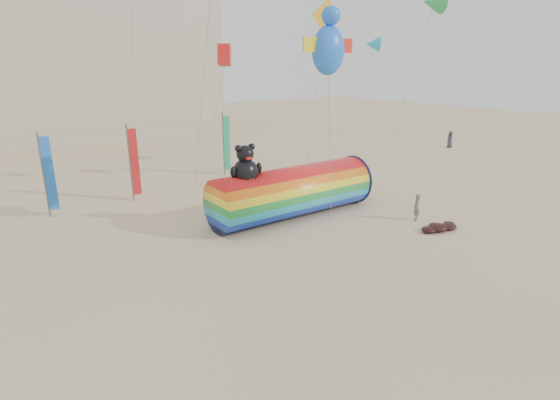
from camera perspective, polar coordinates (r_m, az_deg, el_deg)
ground at (r=21.35m, az=1.30°, el=-7.37°), size 160.00×160.00×0.00m
windsock_assembly at (r=26.37m, az=1.70°, el=1.23°), size 10.57×3.22×4.87m
kite_handler at (r=27.09m, az=17.41°, el=-0.91°), size 0.70×0.70×1.63m
fabric_bundle at (r=26.13m, az=20.10°, el=-3.34°), size 2.62×1.35×0.41m
festival_banners at (r=32.06m, az=-17.13°, el=5.24°), size 14.53×3.20×5.20m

